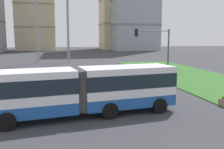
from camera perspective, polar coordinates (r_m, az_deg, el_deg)
articulated_bus at (r=16.07m, az=-6.09°, el=-3.38°), size 12.05×4.24×3.00m
car_maroon_sedan at (r=26.69m, az=-17.32°, el=-1.00°), size 4.47×2.16×1.58m
traffic_light_far_right at (r=27.26m, az=9.95°, el=6.26°), size 3.94×0.28×5.75m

